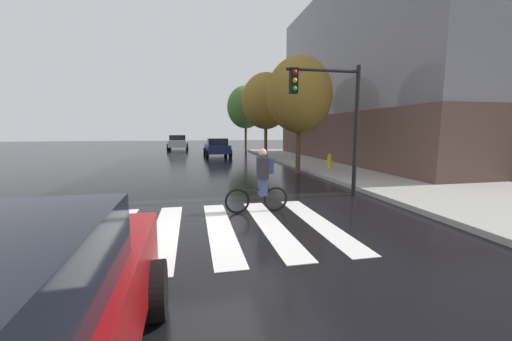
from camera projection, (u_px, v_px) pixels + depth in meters
name	position (u px, v px, depth m)	size (l,w,h in m)	color
ground_plane	(205.00, 230.00, 6.57)	(120.00, 120.00, 0.00)	black
crosswalk_stripes	(220.00, 228.00, 6.64)	(5.15, 4.18, 0.01)	silver
sedan_mid	(217.00, 147.00, 25.01)	(2.14, 4.41, 1.51)	navy
sedan_far	(178.00, 142.00, 33.78)	(2.25, 4.75, 1.64)	#B7B7BC
cyclist	(261.00, 181.00, 7.89)	(1.71, 0.37, 1.69)	black
traffic_light_near	(333.00, 108.00, 9.51)	(2.47, 0.28, 4.20)	black
fire_hydrant	(329.00, 161.00, 15.95)	(0.33, 0.22, 0.78)	gold
street_tree_near	(299.00, 95.00, 14.80)	(3.24, 3.24, 5.76)	#4C3823
street_tree_mid	(266.00, 101.00, 22.07)	(3.57, 3.57, 6.34)	#4C3823
street_tree_far	(246.00, 107.00, 30.49)	(3.74, 3.74, 6.65)	#4C3823
corner_building	(444.00, 80.00, 21.69)	(18.29, 19.40, 11.69)	brown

